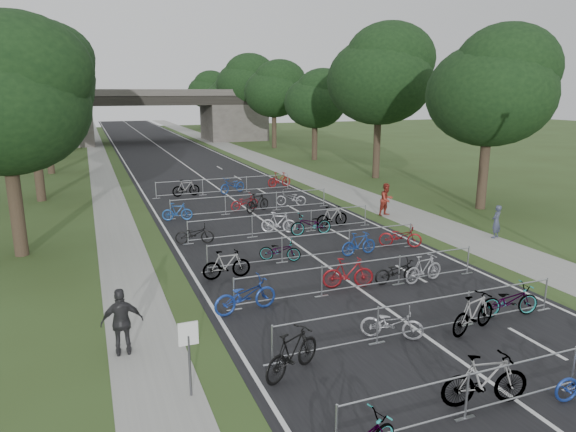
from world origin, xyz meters
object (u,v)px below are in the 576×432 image
Objects in this scene: pedestrian_c at (122,322)px; pedestrian_b at (386,200)px; bike_1 at (485,380)px; pedestrian_a at (496,222)px; overpass_bridge at (151,116)px; park_sign at (189,345)px.

pedestrian_b is at bearing -141.44° from pedestrian_c.
pedestrian_c is (-7.26, 5.28, 0.31)m from bike_1.
overpass_bridge is at bearing -102.62° from pedestrian_a.
pedestrian_a is 18.03m from pedestrian_c.
park_sign is 2.87m from pedestrian_c.
park_sign is 0.89× the size of bike_1.
park_sign is at bearing -149.33° from pedestrian_b.
bike_1 is (-0.82, -64.74, -2.92)m from overpass_bridge.
overpass_bridge reaches higher than pedestrian_a.
pedestrian_b is (-2.39, 5.82, 0.12)m from pedestrian_a.
bike_1 is (5.98, -2.74, -0.65)m from park_sign.
pedestrian_a is at bearing -161.23° from pedestrian_c.
bike_1 is at bearing 23.94° from pedestrian_a.
bike_1 is 1.12× the size of pedestrian_b.
pedestrian_c is at bearing -5.62° from pedestrian_a.
pedestrian_b reaches higher than pedestrian_a.
pedestrian_a is 6.29m from pedestrian_b.
pedestrian_c reaches higher than park_sign.
pedestrian_b is (13.61, 13.52, -0.35)m from park_sign.
park_sign and pedestrian_b have the same top height.
bike_1 is at bearing -90.72° from overpass_bridge.
pedestrian_c is at bearing -97.74° from overpass_bridge.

